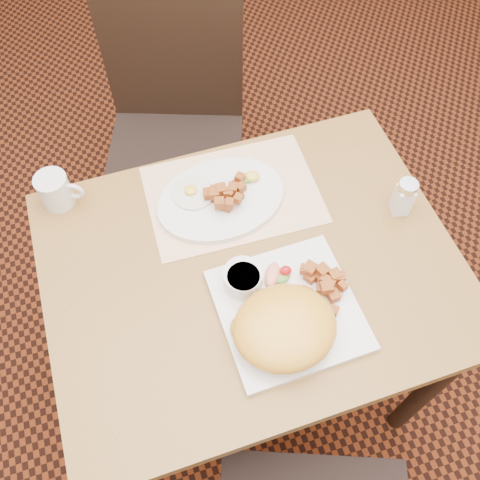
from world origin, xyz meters
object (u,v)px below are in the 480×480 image
object	(u,v)px
table	(251,288)
plate_oval	(221,199)
coffee_mug	(56,190)
plate_square	(288,310)
salt_shaker	(404,197)
chair_far	(175,121)

from	to	relation	value
table	plate_oval	bearing A→B (deg)	94.25
table	coffee_mug	xyz separation A→B (m)	(-0.37, 0.31, 0.15)
plate_square	plate_oval	distance (m)	0.32
salt_shaker	table	bearing A→B (deg)	-175.00
chair_far	plate_square	distance (m)	0.83
plate_square	table	bearing A→B (deg)	105.21
coffee_mug	chair_far	bearing A→B (deg)	46.46
plate_oval	table	bearing A→B (deg)	-85.75
chair_far	salt_shaker	xyz separation A→B (m)	(0.39, -0.64, 0.26)
salt_shaker	plate_square	bearing A→B (deg)	-154.65
salt_shaker	coffee_mug	xyz separation A→B (m)	(-0.74, 0.27, -0.01)
table	chair_far	bearing A→B (deg)	91.75
chair_far	plate_oval	size ratio (longest dim) A/B	3.19
salt_shaker	chair_far	bearing A→B (deg)	121.33
coffee_mug	plate_oval	bearing A→B (deg)	-18.67
chair_far	coffee_mug	bearing A→B (deg)	66.64
table	coffee_mug	size ratio (longest dim) A/B	8.71
table	plate_square	size ratio (longest dim) A/B	3.21
table	plate_square	xyz separation A→B (m)	(0.03, -0.13, 0.12)
plate_oval	coffee_mug	size ratio (longest dim) A/B	2.95
chair_far	salt_shaker	size ratio (longest dim) A/B	9.70
plate_oval	plate_square	bearing A→B (deg)	-81.20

